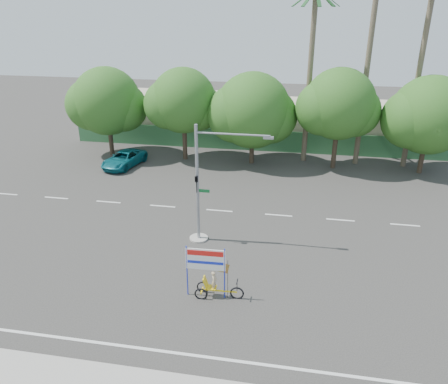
# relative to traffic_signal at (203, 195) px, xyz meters

# --- Properties ---
(ground) EXTENTS (120.00, 120.00, 0.00)m
(ground) POSITION_rel_traffic_signal_xyz_m (2.20, -3.98, -2.92)
(ground) COLOR #33302D
(ground) RESTS_ON ground
(fence) EXTENTS (38.00, 0.08, 2.00)m
(fence) POSITION_rel_traffic_signal_xyz_m (2.20, 17.52, -1.92)
(fence) COLOR #336B3D
(fence) RESTS_ON ground
(building_left) EXTENTS (12.00, 8.00, 4.00)m
(building_left) POSITION_rel_traffic_signal_xyz_m (-7.80, 22.02, -0.92)
(building_left) COLOR #C0B698
(building_left) RESTS_ON ground
(building_right) EXTENTS (14.00, 8.00, 3.60)m
(building_right) POSITION_rel_traffic_signal_xyz_m (10.20, 22.02, -1.12)
(building_right) COLOR #C0B698
(building_right) RESTS_ON ground
(tree_far_left) EXTENTS (7.14, 6.00, 7.96)m
(tree_far_left) POSITION_rel_traffic_signal_xyz_m (-11.85, 14.02, 1.84)
(tree_far_left) COLOR #473828
(tree_far_left) RESTS_ON ground
(tree_left) EXTENTS (6.66, 5.60, 8.07)m
(tree_left) POSITION_rel_traffic_signal_xyz_m (-4.85, 14.02, 2.14)
(tree_left) COLOR #473828
(tree_left) RESTS_ON ground
(tree_center) EXTENTS (7.62, 6.40, 7.85)m
(tree_center) POSITION_rel_traffic_signal_xyz_m (1.14, 14.02, 1.55)
(tree_center) COLOR #473828
(tree_center) RESTS_ON ground
(tree_right) EXTENTS (6.90, 5.80, 8.36)m
(tree_right) POSITION_rel_traffic_signal_xyz_m (8.15, 14.02, 2.32)
(tree_right) COLOR #473828
(tree_right) RESTS_ON ground
(tree_far_right) EXTENTS (7.38, 6.20, 7.94)m
(tree_far_right) POSITION_rel_traffic_signal_xyz_m (15.15, 14.02, 1.73)
(tree_far_right) COLOR #473828
(tree_far_right) RESTS_ON ground
(palm_tall) EXTENTS (3.73, 3.79, 17.45)m
(palm_tall) POSITION_rel_traffic_signal_xyz_m (10.20, 15.52, 7.55)
(palm_tall) COLOR #70604C
(palm_tall) RESTS_ON ground
(palm_mid) EXTENTS (3.73, 3.79, 15.45)m
(palm_mid) POSITION_rel_traffic_signal_xyz_m (14.20, 15.52, 6.48)
(palm_mid) COLOR #70604C
(palm_mid) RESTS_ON ground
(palm_short) EXTENTS (3.73, 3.79, 14.45)m
(palm_short) POSITION_rel_traffic_signal_xyz_m (5.70, 15.52, 5.94)
(palm_short) COLOR #70604C
(palm_short) RESTS_ON ground
(traffic_signal) EXTENTS (4.72, 1.10, 7.00)m
(traffic_signal) POSITION_rel_traffic_signal_xyz_m (0.00, 0.00, 0.00)
(traffic_signal) COLOR gray
(traffic_signal) RESTS_ON ground
(trike_billboard) EXTENTS (2.77, 0.65, 2.72)m
(trike_billboard) POSITION_rel_traffic_signal_xyz_m (1.56, -5.29, -1.82)
(trike_billboard) COLOR black
(trike_billboard) RESTS_ON ground
(pickup_truck) EXTENTS (3.11, 5.03, 1.30)m
(pickup_truck) POSITION_rel_traffic_signal_xyz_m (-9.48, 11.23, -2.27)
(pickup_truck) COLOR #0F636F
(pickup_truck) RESTS_ON ground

